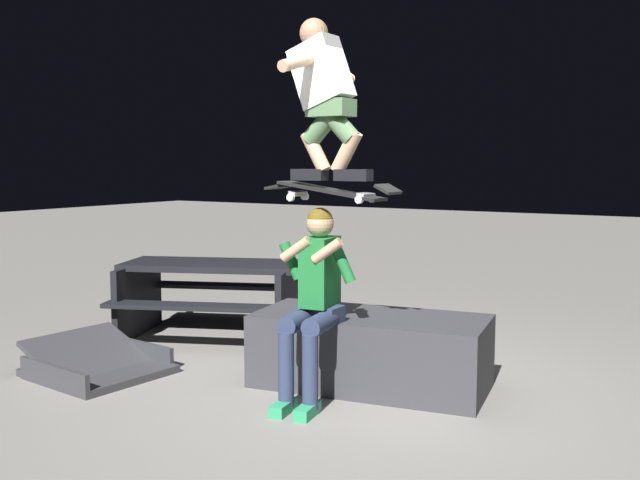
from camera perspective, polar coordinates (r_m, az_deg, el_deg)
The scene contains 7 objects.
ground_plane at distance 5.54m, azimuth 2.57°, elevation -11.86°, with size 40.00×40.00×0.00m, color gray.
ledge_box_main at distance 5.58m, azimuth 4.02°, elevation -8.76°, with size 1.76×0.80×0.56m, color #38383D.
person_sitting_on_ledge at distance 5.14m, azimuth -0.47°, elevation -4.21°, with size 0.60×0.78×1.39m.
skateboard at distance 5.03m, azimuth 0.86°, elevation 3.90°, with size 1.02×0.23×0.14m.
skater_airborne at distance 5.08m, azimuth 0.32°, elevation 11.69°, with size 0.62×0.89×1.12m.
kicker_ramp at distance 6.19m, azimuth -17.15°, elevation -9.58°, with size 1.05×1.01×0.39m.
picnic_table_back at distance 7.10m, azimuth -8.53°, elevation -3.75°, with size 2.08×1.89×0.75m.
Camera 1 is at (-2.53, 4.62, 1.71)m, focal length 40.32 mm.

